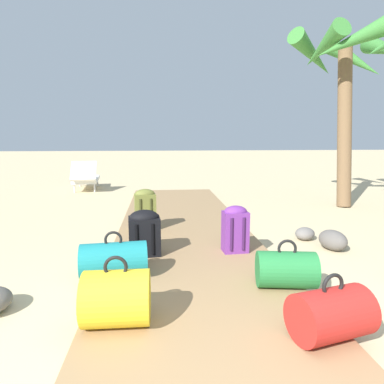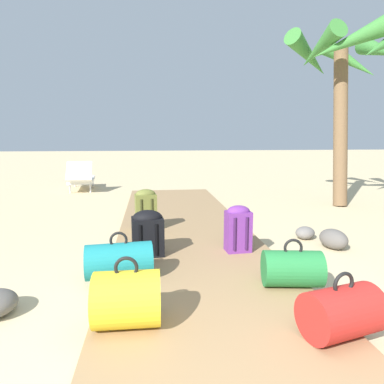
{
  "view_description": "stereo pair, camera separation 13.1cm",
  "coord_description": "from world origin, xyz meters",
  "px_view_note": "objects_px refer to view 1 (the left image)",
  "views": [
    {
      "loc": [
        -0.33,
        -1.05,
        1.37
      ],
      "look_at": [
        0.15,
        3.96,
        0.55
      ],
      "focal_mm": 31.81,
      "sensor_mm": 36.0,
      "label": 1
    },
    {
      "loc": [
        -0.46,
        -1.03,
        1.37
      ],
      "look_at": [
        0.15,
        3.96,
        0.55
      ],
      "focal_mm": 31.81,
      "sensor_mm": 36.0,
      "label": 2
    }
  ],
  "objects_px": {
    "duffel_bag_yellow": "(117,298)",
    "duffel_bag_red": "(331,314)",
    "backpack_black": "(144,231)",
    "backpack_olive": "(145,209)",
    "backpack_purple": "(235,228)",
    "lounge_chair": "(86,177)",
    "duffel_bag_green": "(286,269)",
    "duffel_bag_teal": "(114,260)",
    "palm_tree_far_right": "(352,63)"
  },
  "relations": [
    {
      "from": "duffel_bag_teal",
      "to": "backpack_olive",
      "type": "bearing_deg",
      "value": 81.83
    },
    {
      "from": "backpack_purple",
      "to": "duffel_bag_red",
      "type": "distance_m",
      "value": 1.74
    },
    {
      "from": "duffel_bag_teal",
      "to": "duffel_bag_yellow",
      "type": "bearing_deg",
      "value": -81.43
    },
    {
      "from": "backpack_black",
      "to": "duffel_bag_yellow",
      "type": "height_order",
      "value": "backpack_black"
    },
    {
      "from": "palm_tree_far_right",
      "to": "backpack_olive",
      "type": "bearing_deg",
      "value": -155.83
    },
    {
      "from": "backpack_olive",
      "to": "palm_tree_far_right",
      "type": "distance_m",
      "value": 4.85
    },
    {
      "from": "duffel_bag_teal",
      "to": "lounge_chair",
      "type": "xyz_separation_m",
      "value": [
        -1.46,
        5.91,
        0.08
      ]
    },
    {
      "from": "duffel_bag_teal",
      "to": "lounge_chair",
      "type": "bearing_deg",
      "value": 103.91
    },
    {
      "from": "duffel_bag_green",
      "to": "duffel_bag_red",
      "type": "distance_m",
      "value": 0.77
    },
    {
      "from": "duffel_bag_green",
      "to": "duffel_bag_yellow",
      "type": "distance_m",
      "value": 1.46
    },
    {
      "from": "duffel_bag_yellow",
      "to": "lounge_chair",
      "type": "height_order",
      "value": "lounge_chair"
    },
    {
      "from": "duffel_bag_green",
      "to": "duffel_bag_yellow",
      "type": "xyz_separation_m",
      "value": [
        -1.38,
        -0.47,
        0.04
      ]
    },
    {
      "from": "backpack_black",
      "to": "backpack_purple",
      "type": "height_order",
      "value": "backpack_purple"
    },
    {
      "from": "palm_tree_far_right",
      "to": "duffel_bag_green",
      "type": "bearing_deg",
      "value": -124.91
    },
    {
      "from": "backpack_black",
      "to": "duffel_bag_red",
      "type": "relative_size",
      "value": 0.9
    },
    {
      "from": "duffel_bag_green",
      "to": "duffel_bag_yellow",
      "type": "bearing_deg",
      "value": -161.37
    },
    {
      "from": "duffel_bag_green",
      "to": "lounge_chair",
      "type": "height_order",
      "value": "lounge_chair"
    },
    {
      "from": "duffel_bag_green",
      "to": "duffel_bag_yellow",
      "type": "height_order",
      "value": "duffel_bag_yellow"
    },
    {
      "from": "backpack_purple",
      "to": "duffel_bag_green",
      "type": "bearing_deg",
      "value": -76.09
    },
    {
      "from": "duffel_bag_green",
      "to": "duffel_bag_teal",
      "type": "relative_size",
      "value": 0.85
    },
    {
      "from": "palm_tree_far_right",
      "to": "lounge_chair",
      "type": "xyz_separation_m",
      "value": [
        -5.56,
        2.57,
        -2.42
      ]
    },
    {
      "from": "backpack_olive",
      "to": "lounge_chair",
      "type": "relative_size",
      "value": 0.36
    },
    {
      "from": "duffel_bag_yellow",
      "to": "palm_tree_far_right",
      "type": "bearing_deg",
      "value": 46.42
    },
    {
      "from": "backpack_olive",
      "to": "duffel_bag_yellow",
      "type": "xyz_separation_m",
      "value": [
        -0.1,
        -2.44,
        -0.11
      ]
    },
    {
      "from": "backpack_olive",
      "to": "palm_tree_far_right",
      "type": "bearing_deg",
      "value": 24.17
    },
    {
      "from": "duffel_bag_yellow",
      "to": "duffel_bag_red",
      "type": "xyz_separation_m",
      "value": [
        1.39,
        -0.3,
        -0.03
      ]
    },
    {
      "from": "duffel_bag_teal",
      "to": "duffel_bag_red",
      "type": "height_order",
      "value": "duffel_bag_red"
    },
    {
      "from": "duffel_bag_yellow",
      "to": "backpack_purple",
      "type": "bearing_deg",
      "value": 50.97
    },
    {
      "from": "backpack_black",
      "to": "backpack_olive",
      "type": "height_order",
      "value": "backpack_olive"
    },
    {
      "from": "duffel_bag_teal",
      "to": "palm_tree_far_right",
      "type": "height_order",
      "value": "palm_tree_far_right"
    },
    {
      "from": "backpack_olive",
      "to": "lounge_chair",
      "type": "xyz_separation_m",
      "value": [
        -1.69,
        4.31,
        -0.06
      ]
    },
    {
      "from": "duffel_bag_yellow",
      "to": "duffel_bag_teal",
      "type": "height_order",
      "value": "duffel_bag_yellow"
    },
    {
      "from": "palm_tree_far_right",
      "to": "lounge_chair",
      "type": "bearing_deg",
      "value": 155.19
    },
    {
      "from": "duffel_bag_green",
      "to": "palm_tree_far_right",
      "type": "distance_m",
      "value": 5.17
    },
    {
      "from": "backpack_olive",
      "to": "duffel_bag_green",
      "type": "bearing_deg",
      "value": -57.01
    },
    {
      "from": "duffel_bag_red",
      "to": "palm_tree_far_right",
      "type": "height_order",
      "value": "palm_tree_far_right"
    },
    {
      "from": "backpack_olive",
      "to": "duffel_bag_red",
      "type": "xyz_separation_m",
      "value": [
        1.28,
        -2.74,
        -0.14
      ]
    },
    {
      "from": "backpack_olive",
      "to": "palm_tree_far_right",
      "type": "xyz_separation_m",
      "value": [
        3.87,
        1.74,
        2.36
      ]
    },
    {
      "from": "backpack_black",
      "to": "duffel_bag_teal",
      "type": "bearing_deg",
      "value": -113.95
    },
    {
      "from": "duffel_bag_green",
      "to": "backpack_olive",
      "type": "xyz_separation_m",
      "value": [
        -1.28,
        1.97,
        0.14
      ]
    },
    {
      "from": "duffel_bag_red",
      "to": "lounge_chair",
      "type": "bearing_deg",
      "value": 112.9
    },
    {
      "from": "palm_tree_far_right",
      "to": "lounge_chair",
      "type": "distance_m",
      "value": 6.59
    },
    {
      "from": "backpack_black",
      "to": "duffel_bag_red",
      "type": "distance_m",
      "value": 2.13
    },
    {
      "from": "duffel_bag_yellow",
      "to": "duffel_bag_red",
      "type": "height_order",
      "value": "duffel_bag_yellow"
    },
    {
      "from": "duffel_bag_green",
      "to": "duffel_bag_teal",
      "type": "xyz_separation_m",
      "value": [
        -1.51,
        0.37,
        0.01
      ]
    },
    {
      "from": "backpack_purple",
      "to": "lounge_chair",
      "type": "bearing_deg",
      "value": 117.2
    },
    {
      "from": "backpack_black",
      "to": "backpack_olive",
      "type": "bearing_deg",
      "value": 91.6
    },
    {
      "from": "backpack_purple",
      "to": "duffel_bag_teal",
      "type": "relative_size",
      "value": 0.84
    },
    {
      "from": "backpack_purple",
      "to": "duffel_bag_teal",
      "type": "xyz_separation_m",
      "value": [
        -1.27,
        -0.58,
        -0.11
      ]
    },
    {
      "from": "backpack_black",
      "to": "duffel_bag_green",
      "type": "height_order",
      "value": "backpack_black"
    }
  ]
}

